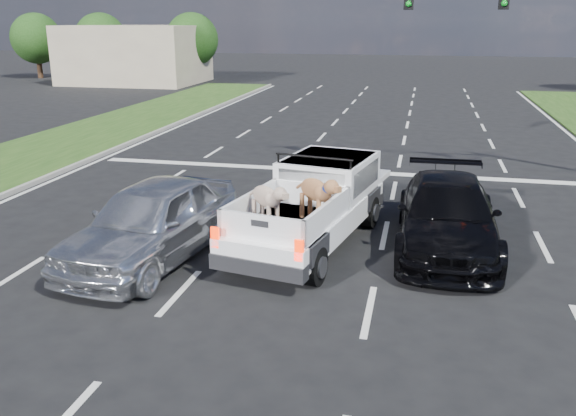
{
  "coord_description": "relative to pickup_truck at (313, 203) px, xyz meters",
  "views": [
    {
      "loc": [
        2.45,
        -9.65,
        4.85
      ],
      "look_at": [
        -0.14,
        2.0,
        1.15
      ],
      "focal_mm": 38.0,
      "sensor_mm": 36.0,
      "label": 1
    }
  ],
  "objects": [
    {
      "name": "curb_left",
      "position": [
        -9.23,
        2.86,
        -0.87
      ],
      "size": [
        0.15,
        60.0,
        0.14
      ],
      "primitive_type": "cube",
      "color": "gray",
      "rests_on": "ground"
    },
    {
      "name": "black_coupe",
      "position": [
        2.92,
        0.31,
        -0.18
      ],
      "size": [
        2.17,
        5.24,
        1.51
      ],
      "primitive_type": "imported",
      "rotation": [
        0.0,
        0.0,
        0.01
      ],
      "color": "black",
      "rests_on": "ground"
    },
    {
      "name": "tree_far_b",
      "position": [
        -24.18,
        34.86,
        2.35
      ],
      "size": [
        4.2,
        4.2,
        5.4
      ],
      "color": "#332114",
      "rests_on": "ground"
    },
    {
      "name": "building_left",
      "position": [
        -20.18,
        32.86,
        1.26
      ],
      "size": [
        10.0,
        8.0,
        4.4
      ],
      "primitive_type": "cube",
      "color": "#B7A98C",
      "rests_on": "ground"
    },
    {
      "name": "silver_sedan",
      "position": [
        -3.08,
        -1.72,
        -0.09
      ],
      "size": [
        2.7,
        5.21,
        1.69
      ],
      "primitive_type": "imported",
      "rotation": [
        0.0,
        0.0,
        -0.15
      ],
      "color": "silver",
      "rests_on": "ground"
    },
    {
      "name": "pickup_truck",
      "position": [
        0.0,
        0.0,
        0.0
      ],
      "size": [
        2.9,
        5.62,
        2.0
      ],
      "rotation": [
        0.0,
        0.0,
        -0.19
      ],
      "color": "black",
      "rests_on": "ground"
    },
    {
      "name": "road_markings",
      "position": [
        -0.18,
        3.42,
        -0.93
      ],
      "size": [
        17.75,
        60.0,
        0.01
      ],
      "color": "silver",
      "rests_on": "ground"
    },
    {
      "name": "tree_far_c",
      "position": [
        -16.18,
        34.86,
        2.35
      ],
      "size": [
        4.2,
        4.2,
        5.4
      ],
      "color": "#332114",
      "rests_on": "ground"
    },
    {
      "name": "tree_far_a",
      "position": [
        -30.18,
        34.86,
        2.35
      ],
      "size": [
        4.2,
        4.2,
        5.4
      ],
      "color": "#332114",
      "rests_on": "ground"
    },
    {
      "name": "ground",
      "position": [
        -0.18,
        -3.14,
        -0.94
      ],
      "size": [
        160.0,
        160.0,
        0.0
      ],
      "primitive_type": "plane",
      "color": "black",
      "rests_on": "ground"
    }
  ]
}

